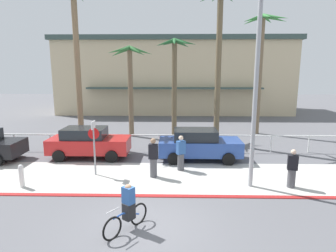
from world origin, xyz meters
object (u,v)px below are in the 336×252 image
stop_sign_bike_lane (94,140)px  streetlight_curb (258,85)px  palm_tree_3 (220,36)px  palm_tree_1 (130,69)px  car_blue_2 (199,144)px  palm_tree_2 (175,63)px  pedestrian_2 (153,159)px  bollard_0 (21,176)px  palm_tree_0 (75,29)px  pedestrian_0 (181,154)px  pedestrian_1 (292,170)px  palm_tree_4 (262,46)px  cyclist_blue_0 (128,209)px  car_red_1 (89,142)px

stop_sign_bike_lane → streetlight_curb: 7.50m
stop_sign_bike_lane → palm_tree_3: bearing=42.7°
palm_tree_1 → car_blue_2: bearing=-51.4°
palm_tree_2 → pedestrian_2: 9.41m
bollard_0 → palm_tree_1: 11.05m
palm_tree_0 → pedestrian_0: size_ratio=5.65×
stop_sign_bike_lane → palm_tree_3: palm_tree_3 is taller
pedestrian_1 → streetlight_curb: bearing=-175.0°
stop_sign_bike_lane → car_blue_2: (5.01, 2.42, -0.81)m
palm_tree_4 → pedestrian_0: (-6.04, -8.45, -5.77)m
bollard_0 → pedestrian_0: 7.04m
palm_tree_3 → palm_tree_4: bearing=41.9°
car_blue_2 → cyclist_blue_0: 7.60m
car_blue_2 → pedestrian_1: (3.55, -3.70, -0.11)m
palm_tree_2 → palm_tree_3: (2.80, -2.04, 1.60)m
palm_tree_2 → pedestrian_0: size_ratio=4.02×
palm_tree_2 → car_blue_2: palm_tree_2 is taller
palm_tree_2 → pedestrian_0: palm_tree_2 is taller
streetlight_curb → cyclist_blue_0: bearing=-144.9°
bollard_0 → streetlight_curb: (9.56, 0.11, 3.76)m
palm_tree_3 → car_red_1: palm_tree_3 is taller
stop_sign_bike_lane → pedestrian_2: size_ratio=1.39×
bollard_0 → pedestrian_2: (5.40, 1.30, 0.34)m
bollard_0 → cyclist_blue_0: size_ratio=0.67×
pedestrian_0 → cyclist_blue_0: bearing=-107.7°
car_blue_2 → palm_tree_3: bearing=67.6°
stop_sign_bike_lane → palm_tree_2: size_ratio=0.36×
stop_sign_bike_lane → pedestrian_2: bearing=-4.8°
pedestrian_2 → bollard_0: bearing=-166.5°
streetlight_curb → palm_tree_2: (-3.23, 9.42, 1.04)m
pedestrian_0 → car_blue_2: bearing=59.5°
pedestrian_0 → pedestrian_1: bearing=-23.5°
streetlight_curb → pedestrian_0: 4.99m
palm_tree_0 → pedestrian_1: bearing=-32.7°
palm_tree_1 → pedestrian_1: palm_tree_1 is taller
bollard_0 → car_blue_2: size_ratio=0.23×
streetlight_curb → palm_tree_2: streetlight_curb is taller
palm_tree_1 → palm_tree_3: size_ratio=0.68×
streetlight_curb → pedestrian_1: bearing=5.0°
palm_tree_2 → palm_tree_3: palm_tree_3 is taller
palm_tree_4 → car_blue_2: 10.17m
palm_tree_0 → palm_tree_1: 4.47m
palm_tree_1 → stop_sign_bike_lane: bearing=-93.4°
pedestrian_0 → pedestrian_1: 4.97m
pedestrian_0 → pedestrian_1: size_ratio=1.06×
palm_tree_2 → palm_tree_3: size_ratio=0.73×
car_red_1 → palm_tree_3: bearing=23.0°
stop_sign_bike_lane → palm_tree_1: size_ratio=0.39×
palm_tree_1 → pedestrian_2: palm_tree_1 is taller
car_blue_2 → cyclist_blue_0: size_ratio=2.93×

